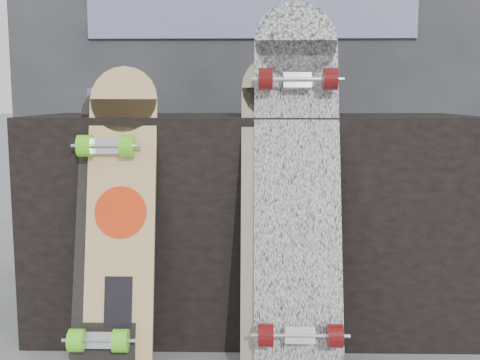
{
  "coord_description": "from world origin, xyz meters",
  "views": [
    {
      "loc": [
        0.0,
        -1.75,
        0.87
      ],
      "look_at": [
        -0.04,
        0.2,
        0.6
      ],
      "focal_mm": 45.0,
      "sensor_mm": 36.0,
      "label": 1
    }
  ],
  "objects_px": {
    "vendor_table": "(251,220)",
    "longboard_geisha": "(121,208)",
    "skateboard_dark": "(107,222)",
    "longboard_celtic": "(276,202)",
    "longboard_cascadia": "(297,176)"
  },
  "relations": [
    {
      "from": "vendor_table",
      "to": "longboard_geisha",
      "type": "height_order",
      "value": "longboard_geisha"
    },
    {
      "from": "vendor_table",
      "to": "longboard_cascadia",
      "type": "distance_m",
      "value": 0.44
    },
    {
      "from": "vendor_table",
      "to": "longboard_geisha",
      "type": "distance_m",
      "value": 0.56
    },
    {
      "from": "longboard_geisha",
      "to": "longboard_celtic",
      "type": "bearing_deg",
      "value": -0.46
    },
    {
      "from": "vendor_table",
      "to": "longboard_cascadia",
      "type": "bearing_deg",
      "value": -67.54
    },
    {
      "from": "vendor_table",
      "to": "longboard_cascadia",
      "type": "height_order",
      "value": "longboard_cascadia"
    },
    {
      "from": "longboard_celtic",
      "to": "longboard_cascadia",
      "type": "height_order",
      "value": "longboard_cascadia"
    },
    {
      "from": "vendor_table",
      "to": "skateboard_dark",
      "type": "height_order",
      "value": "skateboard_dark"
    },
    {
      "from": "longboard_geisha",
      "to": "longboard_cascadia",
      "type": "distance_m",
      "value": 0.58
    },
    {
      "from": "vendor_table",
      "to": "longboard_celtic",
      "type": "height_order",
      "value": "longboard_celtic"
    },
    {
      "from": "longboard_celtic",
      "to": "longboard_cascadia",
      "type": "bearing_deg",
      "value": 5.92
    },
    {
      "from": "vendor_table",
      "to": "longboard_geisha",
      "type": "xyz_separation_m",
      "value": [
        -0.42,
        -0.36,
        0.11
      ]
    },
    {
      "from": "longboard_cascadia",
      "to": "skateboard_dark",
      "type": "distance_m",
      "value": 0.63
    },
    {
      "from": "skateboard_dark",
      "to": "longboard_celtic",
      "type": "bearing_deg",
      "value": 0.72
    },
    {
      "from": "longboard_cascadia",
      "to": "vendor_table",
      "type": "bearing_deg",
      "value": 112.46
    }
  ]
}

